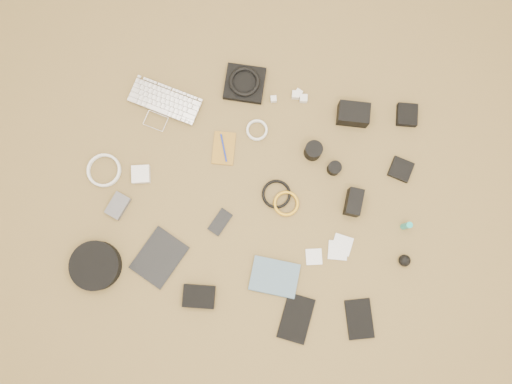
% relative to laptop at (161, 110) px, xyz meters
% --- Properties ---
extents(room_shell, '(4.04, 4.04, 2.58)m').
position_rel_laptop_xyz_m(room_shell, '(0.44, -0.31, 1.24)').
color(room_shell, brown).
rests_on(room_shell, ground).
extents(laptop, '(0.35, 0.28, 0.02)m').
position_rel_laptop_xyz_m(laptop, '(0.00, 0.00, 0.00)').
color(laptop, silver).
rests_on(laptop, ground).
extents(headphone_pouch, '(0.18, 0.17, 0.03)m').
position_rel_laptop_xyz_m(headphone_pouch, '(0.34, 0.18, 0.00)').
color(headphone_pouch, black).
rests_on(headphone_pouch, ground).
extents(headphones, '(0.17, 0.17, 0.02)m').
position_rel_laptop_xyz_m(headphones, '(0.34, 0.18, 0.03)').
color(headphones, black).
rests_on(headphones, headphone_pouch).
extents(charger_a, '(0.03, 0.03, 0.02)m').
position_rel_laptop_xyz_m(charger_a, '(0.48, 0.13, -0.00)').
color(charger_a, silver).
rests_on(charger_a, ground).
extents(charger_b, '(0.04, 0.04, 0.03)m').
position_rel_laptop_xyz_m(charger_b, '(0.58, 0.18, 0.00)').
color(charger_b, silver).
rests_on(charger_b, ground).
extents(charger_c, '(0.03, 0.03, 0.03)m').
position_rel_laptop_xyz_m(charger_c, '(0.57, 0.17, 0.00)').
color(charger_c, silver).
rests_on(charger_c, ground).
extents(charger_d, '(0.04, 0.04, 0.03)m').
position_rel_laptop_xyz_m(charger_d, '(0.61, 0.16, 0.00)').
color(charger_d, silver).
rests_on(charger_d, ground).
extents(dslr_camera, '(0.14, 0.10, 0.08)m').
position_rel_laptop_xyz_m(dslr_camera, '(0.83, 0.12, 0.03)').
color(dslr_camera, black).
rests_on(dslr_camera, ground).
extents(lens_pouch, '(0.09, 0.11, 0.03)m').
position_rel_laptop_xyz_m(lens_pouch, '(1.06, 0.16, 0.00)').
color(lens_pouch, black).
rests_on(lens_pouch, ground).
extents(notebook_olive, '(0.10, 0.15, 0.01)m').
position_rel_laptop_xyz_m(notebook_olive, '(0.30, -0.12, -0.01)').
color(notebook_olive, olive).
rests_on(notebook_olive, ground).
extents(pen_blue, '(0.05, 0.12, 0.01)m').
position_rel_laptop_xyz_m(pen_blue, '(0.30, -0.12, -0.00)').
color(pen_blue, '#122497').
rests_on(pen_blue, notebook_olive).
extents(cable_white_a, '(0.11, 0.11, 0.01)m').
position_rel_laptop_xyz_m(cable_white_a, '(0.43, -0.02, -0.01)').
color(cable_white_a, white).
rests_on(cable_white_a, ground).
extents(lens_a, '(0.08, 0.08, 0.08)m').
position_rel_laptop_xyz_m(lens_a, '(0.68, -0.07, 0.03)').
color(lens_a, black).
rests_on(lens_a, ground).
extents(lens_b, '(0.07, 0.07, 0.05)m').
position_rel_laptop_xyz_m(lens_b, '(0.79, -0.13, 0.01)').
color(lens_b, black).
rests_on(lens_b, ground).
extents(card_reader, '(0.11, 0.11, 0.02)m').
position_rel_laptop_xyz_m(card_reader, '(1.07, -0.08, -0.00)').
color(card_reader, black).
rests_on(card_reader, ground).
extents(power_brick, '(0.09, 0.09, 0.03)m').
position_rel_laptop_xyz_m(power_brick, '(-0.03, -0.30, 0.00)').
color(power_brick, silver).
rests_on(power_brick, ground).
extents(cable_white_b, '(0.17, 0.17, 0.01)m').
position_rel_laptop_xyz_m(cable_white_b, '(-0.19, -0.31, -0.01)').
color(cable_white_b, white).
rests_on(cable_white_b, ground).
extents(cable_black, '(0.13, 0.13, 0.01)m').
position_rel_laptop_xyz_m(cable_black, '(0.56, -0.28, -0.01)').
color(cable_black, black).
rests_on(cable_black, ground).
extents(cable_yellow, '(0.13, 0.13, 0.01)m').
position_rel_laptop_xyz_m(cable_yellow, '(0.61, -0.31, -0.01)').
color(cable_yellow, gold).
rests_on(cable_yellow, ground).
extents(flash, '(0.07, 0.11, 0.08)m').
position_rel_laptop_xyz_m(flash, '(0.89, -0.26, 0.03)').
color(flash, black).
rests_on(flash, ground).
extents(lens_cleaner, '(0.03, 0.03, 0.09)m').
position_rel_laptop_xyz_m(lens_cleaner, '(1.12, -0.32, 0.03)').
color(lens_cleaner, teal).
rests_on(lens_cleaner, ground).
extents(battery_charger, '(0.10, 0.12, 0.03)m').
position_rel_laptop_xyz_m(battery_charger, '(-0.10, -0.45, 0.00)').
color(battery_charger, '#515155').
rests_on(battery_charger, ground).
extents(tablet, '(0.24, 0.26, 0.01)m').
position_rel_laptop_xyz_m(tablet, '(0.12, -0.63, -0.01)').
color(tablet, black).
rests_on(tablet, ground).
extents(phone, '(0.10, 0.12, 0.01)m').
position_rel_laptop_xyz_m(phone, '(0.35, -0.44, -0.01)').
color(phone, black).
rests_on(phone, ground).
extents(filter_case_left, '(0.08, 0.08, 0.01)m').
position_rel_laptop_xyz_m(filter_case_left, '(0.76, -0.51, -0.01)').
color(filter_case_left, silver).
rests_on(filter_case_left, ground).
extents(filter_case_mid, '(0.09, 0.09, 0.01)m').
position_rel_laptop_xyz_m(filter_case_mid, '(0.86, -0.47, -0.01)').
color(filter_case_mid, silver).
rests_on(filter_case_mid, ground).
extents(filter_case_right, '(0.09, 0.09, 0.01)m').
position_rel_laptop_xyz_m(filter_case_right, '(0.87, -0.44, -0.01)').
color(filter_case_right, silver).
rests_on(filter_case_right, ground).
extents(air_blower, '(0.06, 0.06, 0.05)m').
position_rel_laptop_xyz_m(air_blower, '(1.13, -0.46, 0.01)').
color(air_blower, black).
rests_on(air_blower, ground).
extents(headphone_case, '(0.26, 0.26, 0.06)m').
position_rel_laptop_xyz_m(headphone_case, '(-0.13, -0.71, 0.02)').
color(headphone_case, black).
rests_on(headphone_case, ground).
extents(drive_case, '(0.14, 0.11, 0.03)m').
position_rel_laptop_xyz_m(drive_case, '(0.32, -0.76, 0.00)').
color(drive_case, black).
rests_on(drive_case, ground).
extents(paperback, '(0.20, 0.15, 0.02)m').
position_rel_laptop_xyz_m(paperback, '(0.61, -0.70, -0.00)').
color(paperback, '#48667B').
rests_on(paperback, ground).
extents(notebook_black_a, '(0.14, 0.20, 0.01)m').
position_rel_laptop_xyz_m(notebook_black_a, '(0.73, -0.78, -0.01)').
color(notebook_black_a, black).
rests_on(notebook_black_a, ground).
extents(notebook_black_b, '(0.15, 0.18, 0.01)m').
position_rel_laptop_xyz_m(notebook_black_b, '(0.99, -0.73, -0.01)').
color(notebook_black_b, black).
rests_on(notebook_black_b, ground).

